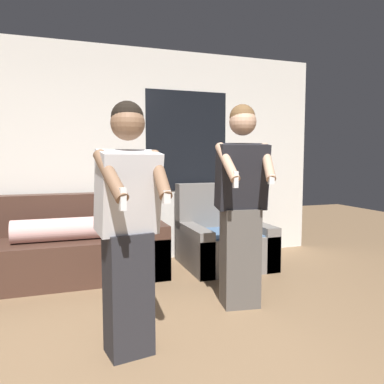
# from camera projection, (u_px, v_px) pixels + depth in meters

# --- Properties ---
(wall_back) EXTENTS (5.81, 0.07, 2.70)m
(wall_back) POSITION_uv_depth(u_px,v_px,m) (105.00, 156.00, 4.63)
(wall_back) COLOR silver
(wall_back) RESTS_ON ground_plane
(couch) EXTENTS (2.11, 0.86, 0.91)m
(couch) POSITION_uv_depth(u_px,v_px,m) (68.00, 249.00, 4.13)
(couch) COLOR #472D23
(couch) RESTS_ON ground_plane
(armchair) EXTENTS (1.00, 0.95, 1.00)m
(armchair) POSITION_uv_depth(u_px,v_px,m) (223.00, 240.00, 4.66)
(armchair) COLOR slate
(armchair) RESTS_ON ground_plane
(person_left) EXTENTS (0.45, 0.54, 1.69)m
(person_left) POSITION_uv_depth(u_px,v_px,m) (128.00, 227.00, 2.46)
(person_left) COLOR #28282D
(person_left) RESTS_ON ground_plane
(person_right) EXTENTS (0.49, 0.52, 1.79)m
(person_right) POSITION_uv_depth(u_px,v_px,m) (241.00, 204.00, 3.29)
(person_right) COLOR #56514C
(person_right) RESTS_ON ground_plane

